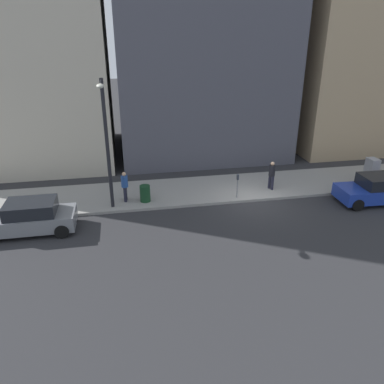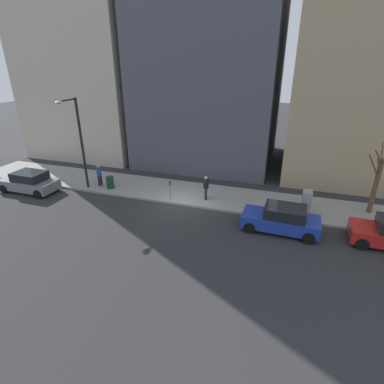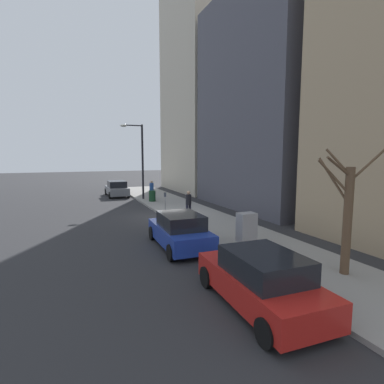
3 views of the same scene
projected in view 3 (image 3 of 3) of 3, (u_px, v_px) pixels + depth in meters
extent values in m
plane|color=#2B2B2D|center=(162.00, 217.00, 19.60)|extent=(120.00, 120.00, 0.00)
cube|color=gray|center=(191.00, 213.00, 20.35)|extent=(4.00, 36.00, 0.15)
cube|color=red|center=(260.00, 285.00, 7.95)|extent=(1.94, 4.26, 0.70)
cube|color=black|center=(265.00, 264.00, 7.68)|extent=(1.67, 2.25, 0.60)
cylinder|color=black|center=(207.00, 277.00, 9.12)|extent=(0.24, 0.65, 0.64)
cylinder|color=black|center=(255.00, 269.00, 9.72)|extent=(0.24, 0.65, 0.64)
cylinder|color=black|center=(266.00, 333.00, 6.24)|extent=(0.24, 0.65, 0.64)
cylinder|color=black|center=(329.00, 317.00, 6.84)|extent=(0.24, 0.65, 0.64)
cube|color=#1E389E|center=(179.00, 234.00, 13.08)|extent=(1.94, 4.26, 0.70)
cube|color=black|center=(181.00, 221.00, 12.82)|extent=(1.67, 2.25, 0.60)
cylinder|color=black|center=(152.00, 233.00, 14.25)|extent=(0.24, 0.65, 0.64)
cylinder|color=black|center=(186.00, 230.00, 14.85)|extent=(0.24, 0.65, 0.64)
cylinder|color=black|center=(171.00, 253.00, 11.38)|extent=(0.24, 0.65, 0.64)
cylinder|color=black|center=(212.00, 248.00, 11.98)|extent=(0.24, 0.65, 0.64)
cube|color=slate|center=(117.00, 190.00, 29.45)|extent=(1.80, 4.20, 0.70)
cube|color=black|center=(117.00, 184.00, 29.19)|extent=(1.60, 2.20, 0.60)
cylinder|color=black|center=(106.00, 192.00, 30.58)|extent=(0.22, 0.64, 0.64)
cylinder|color=black|center=(123.00, 191.00, 31.23)|extent=(0.22, 0.64, 0.64)
cylinder|color=black|center=(110.00, 195.00, 27.74)|extent=(0.22, 0.64, 0.64)
cylinder|color=black|center=(129.00, 194.00, 28.39)|extent=(0.22, 0.64, 0.64)
cylinder|color=slate|center=(165.00, 204.00, 20.44)|extent=(0.07, 0.07, 1.05)
cube|color=#2D333D|center=(165.00, 195.00, 20.35)|extent=(0.14, 0.10, 0.30)
cube|color=#A8A399|center=(246.00, 244.00, 12.81)|extent=(0.83, 0.61, 0.18)
cube|color=#939399|center=(247.00, 227.00, 12.72)|extent=(0.75, 0.55, 1.25)
cylinder|color=black|center=(143.00, 162.00, 26.31)|extent=(0.18, 0.18, 6.50)
cylinder|color=black|center=(133.00, 125.00, 25.62)|extent=(1.60, 0.10, 0.10)
ellipsoid|color=beige|center=(123.00, 126.00, 25.32)|extent=(0.56, 0.32, 0.20)
cylinder|color=brown|center=(347.00, 221.00, 9.61)|extent=(0.28, 0.28, 3.49)
cylinder|color=brown|center=(334.00, 180.00, 9.73)|extent=(0.55, 0.90, 1.50)
cylinder|color=brown|center=(338.00, 162.00, 9.54)|extent=(0.53, 0.65, 0.89)
cylinder|color=brown|center=(369.00, 164.00, 9.58)|extent=(1.44, 0.27, 1.16)
cylinder|color=brown|center=(339.00, 167.00, 9.11)|extent=(1.20, 0.24, 0.68)
cylinder|color=brown|center=(334.00, 177.00, 9.47)|extent=(0.93, 0.56, 1.14)
cylinder|color=#14381E|center=(152.00, 196.00, 25.20)|extent=(0.56, 0.56, 0.90)
cylinder|color=#1E1E2D|center=(190.00, 211.00, 18.74)|extent=(0.16, 0.16, 0.82)
cylinder|color=#1E1E2D|center=(187.00, 211.00, 18.58)|extent=(0.16, 0.16, 0.82)
cylinder|color=black|center=(189.00, 199.00, 18.57)|extent=(0.36, 0.36, 0.62)
sphere|color=tan|center=(189.00, 193.00, 18.52)|extent=(0.22, 0.22, 0.22)
cylinder|color=#1E1E2D|center=(153.00, 195.00, 26.28)|extent=(0.16, 0.16, 0.82)
cylinder|color=#1E1E2D|center=(150.00, 195.00, 26.22)|extent=(0.16, 0.16, 0.82)
cylinder|color=#23478C|center=(152.00, 187.00, 26.16)|extent=(0.36, 0.36, 0.62)
sphere|color=tan|center=(151.00, 182.00, 26.11)|extent=(0.22, 0.22, 0.22)
cube|color=#4C4C56|center=(295.00, 104.00, 23.84)|extent=(11.80, 11.80, 16.09)
cube|color=#BCB29E|center=(220.00, 87.00, 34.20)|extent=(10.96, 10.96, 23.45)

